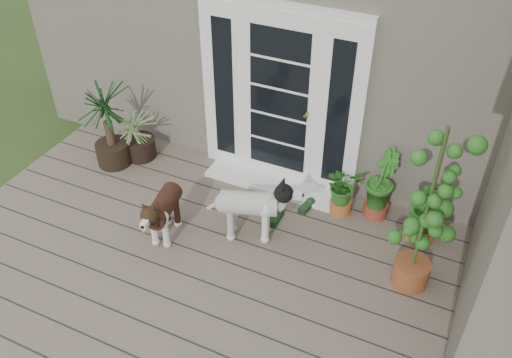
% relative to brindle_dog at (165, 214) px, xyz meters
% --- Properties ---
extents(deck, '(6.20, 4.60, 0.12)m').
position_rel_brindle_dog_xyz_m(deck, '(0.87, -0.74, -0.36)').
color(deck, '#6B5B4C').
rests_on(deck, ground).
extents(house_main, '(7.40, 4.00, 3.10)m').
position_rel_brindle_dog_xyz_m(house_main, '(0.87, 3.51, 1.13)').
color(house_main, '#665E54').
rests_on(house_main, ground).
extents(door_unit, '(1.90, 0.14, 2.15)m').
position_rel_brindle_dog_xyz_m(door_unit, '(0.67, 1.46, 0.78)').
color(door_unit, white).
rests_on(door_unit, deck).
extents(door_step, '(1.60, 0.40, 0.05)m').
position_rel_brindle_dog_xyz_m(door_step, '(0.67, 1.26, -0.27)').
color(door_step, white).
rests_on(door_step, deck).
extents(brindle_dog, '(0.43, 0.76, 0.60)m').
position_rel_brindle_dog_xyz_m(brindle_dog, '(0.00, 0.00, 0.00)').
color(brindle_dog, '#3E2016').
rests_on(brindle_dog, deck).
extents(white_dog, '(0.86, 0.58, 0.66)m').
position_rel_brindle_dog_xyz_m(white_dog, '(0.80, 0.36, 0.03)').
color(white_dog, white).
rests_on(white_dog, deck).
extents(spider_plant, '(0.78, 0.78, 0.70)m').
position_rel_brindle_dog_xyz_m(spider_plant, '(-1.08, 1.09, 0.05)').
color(spider_plant, '#7B9A5E').
rests_on(spider_plant, deck).
extents(yucca, '(0.80, 0.80, 1.15)m').
position_rel_brindle_dog_xyz_m(yucca, '(-1.29, 0.83, 0.28)').
color(yucca, black).
rests_on(yucca, deck).
extents(herb_a, '(0.56, 0.56, 0.51)m').
position_rel_brindle_dog_xyz_m(herb_a, '(1.57, 1.14, -0.04)').
color(herb_a, '#1C5719').
rests_on(herb_a, deck).
extents(herb_b, '(0.46, 0.46, 0.62)m').
position_rel_brindle_dog_xyz_m(herb_b, '(1.94, 1.26, 0.01)').
color(herb_b, '#224E16').
rests_on(herb_b, deck).
extents(herb_c, '(0.54, 0.54, 0.61)m').
position_rel_brindle_dog_xyz_m(herb_c, '(2.46, 1.09, 0.00)').
color(herb_c, '#2A5E1B').
rests_on(herb_c, deck).
extents(sapling, '(0.72, 0.72, 1.87)m').
position_rel_brindle_dog_xyz_m(sapling, '(2.50, 0.43, 0.64)').
color(sapling, '#25621C').
rests_on(sapling, deck).
extents(clog_left, '(0.16, 0.32, 0.09)m').
position_rel_brindle_dog_xyz_m(clog_left, '(0.96, 0.71, -0.25)').
color(clog_left, '#163818').
rests_on(clog_left, deck).
extents(clog_right, '(0.18, 0.29, 0.08)m').
position_rel_brindle_dog_xyz_m(clog_right, '(1.21, 1.02, -0.26)').
color(clog_right, '#143217').
rests_on(clog_right, deck).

